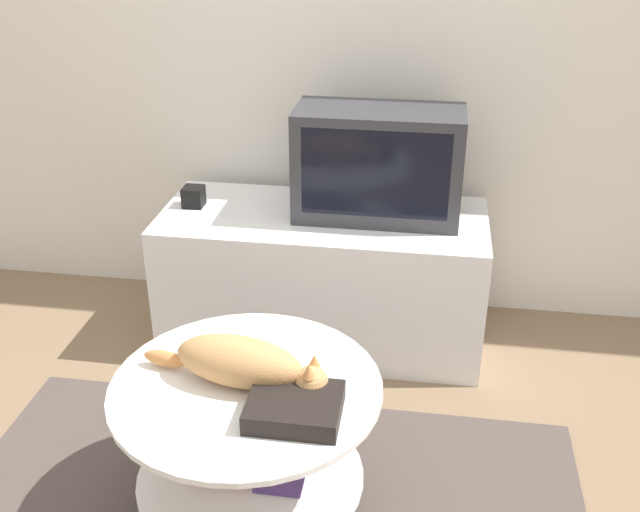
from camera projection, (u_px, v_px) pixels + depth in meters
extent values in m
cube|color=silver|center=(331.00, 2.00, 2.92)|extent=(8.00, 0.05, 2.60)
cube|color=white|center=(323.00, 277.00, 3.06)|extent=(1.28, 0.56, 0.55)
cube|color=silver|center=(312.00, 299.00, 2.79)|extent=(0.58, 0.01, 0.15)
cube|color=#333338|center=(378.00, 164.00, 2.84)|extent=(0.63, 0.30, 0.42)
cube|color=black|center=(375.00, 174.00, 2.71)|extent=(0.54, 0.01, 0.33)
cube|color=black|center=(194.00, 197.00, 3.00)|extent=(0.08, 0.08, 0.08)
cylinder|color=#B2B2B7|center=(253.00, 507.00, 2.27)|extent=(0.32, 0.32, 0.01)
cylinder|color=#B7B7BC|center=(250.00, 452.00, 2.17)|extent=(0.04, 0.04, 0.45)
cylinder|color=white|center=(251.00, 475.00, 2.21)|extent=(0.67, 0.67, 0.01)
cylinder|color=white|center=(246.00, 387.00, 2.07)|extent=(0.76, 0.76, 0.02)
cube|color=maroon|center=(230.00, 460.00, 2.23)|extent=(0.20, 0.17, 0.04)
cube|color=#51387A|center=(280.00, 480.00, 2.17)|extent=(0.14, 0.11, 0.01)
cube|color=black|center=(295.00, 407.00, 1.93)|extent=(0.24, 0.20, 0.06)
ellipsoid|color=tan|center=(239.00, 361.00, 2.04)|extent=(0.38, 0.21, 0.14)
sphere|color=tan|center=(312.00, 382.00, 2.00)|extent=(0.09, 0.09, 0.09)
cone|color=#D18447|center=(314.00, 361.00, 1.99)|extent=(0.04, 0.04, 0.04)
cone|color=#D18447|center=(308.00, 372.00, 1.95)|extent=(0.04, 0.04, 0.04)
ellipsoid|color=#D18447|center=(166.00, 359.00, 2.12)|extent=(0.14, 0.06, 0.05)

